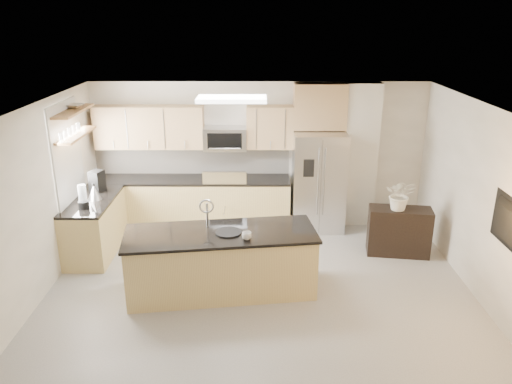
{
  "coord_description": "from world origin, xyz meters",
  "views": [
    {
      "loc": [
        -0.04,
        -5.59,
        3.71
      ],
      "look_at": [
        -0.05,
        1.3,
        1.25
      ],
      "focal_mm": 35.0,
      "sensor_mm": 36.0,
      "label": 1
    }
  ],
  "objects_px": {
    "platter": "(228,232)",
    "kettle": "(94,192)",
    "bowl": "(75,105)",
    "flower_vase": "(401,187)",
    "microwave": "(225,138)",
    "blender": "(83,198)",
    "television": "(507,227)",
    "island": "(221,262)",
    "refrigerator": "(318,181)",
    "credenza": "(399,231)",
    "cup": "(247,236)",
    "coffee_maker": "(97,182)",
    "range": "(226,202)"
  },
  "relations": [
    {
      "from": "platter",
      "to": "kettle",
      "type": "height_order",
      "value": "kettle"
    },
    {
      "from": "platter",
      "to": "bowl",
      "type": "relative_size",
      "value": 1.07
    },
    {
      "from": "platter",
      "to": "flower_vase",
      "type": "height_order",
      "value": "flower_vase"
    },
    {
      "from": "microwave",
      "to": "bowl",
      "type": "bearing_deg",
      "value": -157.26
    },
    {
      "from": "kettle",
      "to": "blender",
      "type": "bearing_deg",
      "value": -97.53
    },
    {
      "from": "television",
      "to": "blender",
      "type": "bearing_deg",
      "value": 73.27
    },
    {
      "from": "island",
      "to": "flower_vase",
      "type": "xyz_separation_m",
      "value": [
        2.75,
        1.14,
        0.71
      ]
    },
    {
      "from": "island",
      "to": "blender",
      "type": "xyz_separation_m",
      "value": [
        -2.14,
        0.85,
        0.63
      ]
    },
    {
      "from": "flower_vase",
      "to": "television",
      "type": "relative_size",
      "value": 0.71
    },
    {
      "from": "refrigerator",
      "to": "platter",
      "type": "xyz_separation_m",
      "value": [
        -1.48,
        -2.27,
        0.02
      ]
    },
    {
      "from": "refrigerator",
      "to": "microwave",
      "type": "bearing_deg",
      "value": 174.14
    },
    {
      "from": "credenza",
      "to": "flower_vase",
      "type": "bearing_deg",
      "value": -136.53
    },
    {
      "from": "flower_vase",
      "to": "television",
      "type": "bearing_deg",
      "value": -70.63
    },
    {
      "from": "microwave",
      "to": "kettle",
      "type": "distance_m",
      "value": 2.42
    },
    {
      "from": "bowl",
      "to": "blender",
      "type": "bearing_deg",
      "value": -74.32
    },
    {
      "from": "cup",
      "to": "kettle",
      "type": "relative_size",
      "value": 0.48
    },
    {
      "from": "platter",
      "to": "refrigerator",
      "type": "bearing_deg",
      "value": 56.84
    },
    {
      "from": "microwave",
      "to": "flower_vase",
      "type": "xyz_separation_m",
      "value": [
        2.82,
        -1.28,
        -0.46
      ]
    },
    {
      "from": "television",
      "to": "microwave",
      "type": "bearing_deg",
      "value": 47.25
    },
    {
      "from": "cup",
      "to": "blender",
      "type": "height_order",
      "value": "blender"
    },
    {
      "from": "microwave",
      "to": "blender",
      "type": "height_order",
      "value": "microwave"
    },
    {
      "from": "credenza",
      "to": "coffee_maker",
      "type": "distance_m",
      "value": 5.03
    },
    {
      "from": "kettle",
      "to": "flower_vase",
      "type": "xyz_separation_m",
      "value": [
        4.84,
        -0.09,
        0.12
      ]
    },
    {
      "from": "blender",
      "to": "kettle",
      "type": "height_order",
      "value": "blender"
    },
    {
      "from": "platter",
      "to": "microwave",
      "type": "bearing_deg",
      "value": 94.1
    },
    {
      "from": "cup",
      "to": "platter",
      "type": "relative_size",
      "value": 0.36
    },
    {
      "from": "refrigerator",
      "to": "coffee_maker",
      "type": "height_order",
      "value": "refrigerator"
    },
    {
      "from": "bowl",
      "to": "flower_vase",
      "type": "distance_m",
      "value": 5.22
    },
    {
      "from": "range",
      "to": "platter",
      "type": "xyz_separation_m",
      "value": [
        0.18,
        -2.32,
        0.44
      ]
    },
    {
      "from": "bowl",
      "to": "flower_vase",
      "type": "height_order",
      "value": "bowl"
    },
    {
      "from": "island",
      "to": "platter",
      "type": "distance_m",
      "value": 0.47
    },
    {
      "from": "microwave",
      "to": "bowl",
      "type": "distance_m",
      "value": 2.55
    },
    {
      "from": "cup",
      "to": "television",
      "type": "relative_size",
      "value": 0.12
    },
    {
      "from": "bowl",
      "to": "microwave",
      "type": "bearing_deg",
      "value": 22.74
    },
    {
      "from": "credenza",
      "to": "bowl",
      "type": "bearing_deg",
      "value": -175.44
    },
    {
      "from": "credenza",
      "to": "kettle",
      "type": "bearing_deg",
      "value": -172.72
    },
    {
      "from": "refrigerator",
      "to": "cup",
      "type": "xyz_separation_m",
      "value": [
        -1.23,
        -2.47,
        0.07
      ]
    },
    {
      "from": "blender",
      "to": "refrigerator",
      "type": "bearing_deg",
      "value": 20.5
    },
    {
      "from": "platter",
      "to": "bowl",
      "type": "height_order",
      "value": "bowl"
    },
    {
      "from": "microwave",
      "to": "refrigerator",
      "type": "distance_m",
      "value": 1.82
    },
    {
      "from": "microwave",
      "to": "refrigerator",
      "type": "bearing_deg",
      "value": -5.86
    },
    {
      "from": "range",
      "to": "flower_vase",
      "type": "distance_m",
      "value": 3.12
    },
    {
      "from": "range",
      "to": "refrigerator",
      "type": "xyz_separation_m",
      "value": [
        1.66,
        -0.05,
        0.42
      ]
    },
    {
      "from": "television",
      "to": "island",
      "type": "bearing_deg",
      "value": 76.55
    },
    {
      "from": "refrigerator",
      "to": "kettle",
      "type": "height_order",
      "value": "refrigerator"
    },
    {
      "from": "microwave",
      "to": "platter",
      "type": "relative_size",
      "value": 2.11
    },
    {
      "from": "microwave",
      "to": "coffee_maker",
      "type": "relative_size",
      "value": 2.17
    },
    {
      "from": "range",
      "to": "coffee_maker",
      "type": "relative_size",
      "value": 3.25
    },
    {
      "from": "platter",
      "to": "bowl",
      "type": "bearing_deg",
      "value": 148.28
    },
    {
      "from": "microwave",
      "to": "credenza",
      "type": "distance_m",
      "value": 3.36
    }
  ]
}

